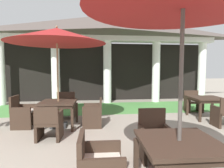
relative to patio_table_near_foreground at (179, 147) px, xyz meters
name	(u,v)px	position (x,y,z in m)	size (l,w,h in m)	color
background_pavilion	(107,35)	(-0.26, 7.26, 2.68)	(11.15, 2.79, 4.28)	white
lawn_strip	(110,108)	(-0.26, 5.86, -0.65)	(12.95, 2.49, 0.01)	#519347
patio_table_near_foreground	(179,147)	(0.00, 0.00, 0.00)	(1.06, 1.06, 0.75)	#38281E
patio_chair_near_foreground_west	(99,168)	(-1.06, 0.04, -0.24)	(0.59, 0.62, 0.86)	#38281E
patio_chair_near_foreground_north	(155,137)	(0.04, 1.06, -0.25)	(0.58, 0.56, 0.92)	#38281E
patio_table_mid_left	(58,105)	(-2.06, 3.32, 0.00)	(1.05, 1.05, 0.75)	#38281E
patio_umbrella_mid_left	(57,36)	(-2.06, 3.32, 1.95)	(2.77, 2.77, 2.89)	#2D2D2D
patio_chair_mid_left_north	(65,106)	(-1.99, 4.33, -0.24)	(0.67, 0.55, 0.88)	#38281E
patio_chair_mid_left_east	(94,113)	(-1.05, 3.25, -0.26)	(0.58, 0.61, 0.82)	#38281E
patio_chair_mid_left_west	(23,113)	(-3.07, 3.38, -0.24)	(0.61, 0.60, 0.92)	#38281E
patio_chair_mid_left_south	(49,123)	(-2.12, 2.31, -0.25)	(0.59, 0.62, 0.83)	#38281E
patio_table_mid_right	(207,100)	(2.82, 3.73, -0.03)	(1.07, 1.07, 0.72)	#38281E
patio_chair_mid_right_north	(193,102)	(2.89, 4.72, -0.26)	(0.62, 0.57, 0.82)	#38281E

